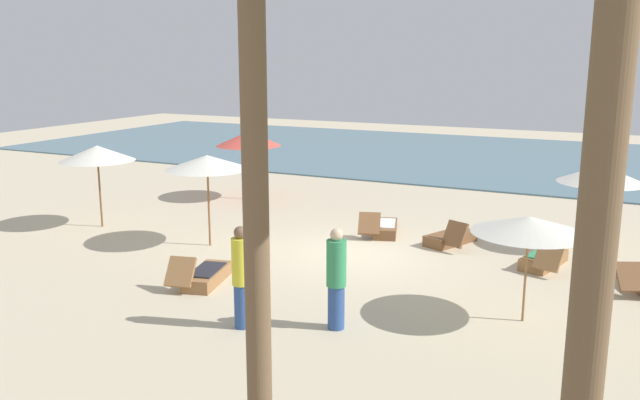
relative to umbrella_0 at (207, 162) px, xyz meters
name	(u,v)px	position (x,y,z in m)	size (l,w,h in m)	color
ground_plane	(352,253)	(3.56, 0.91, -2.14)	(60.00, 60.00, 0.00)	beige
ocean_water	(493,158)	(3.56, 17.91, -2.11)	(48.00, 16.00, 0.06)	slate
umbrella_0	(207,162)	(0.00, 0.00, 0.00)	(2.10, 2.10, 2.33)	brown
umbrella_1	(97,153)	(-3.87, 0.26, -0.05)	(2.06, 2.06, 2.31)	brown
umbrella_2	(248,139)	(-2.05, 5.25, -0.10)	(2.16, 2.16, 2.28)	brown
umbrella_3	(529,225)	(8.01, -1.62, -0.33)	(2.04, 2.04, 1.97)	olive
umbrella_4	(602,174)	(8.89, 4.07, -0.27)	(2.12, 2.12, 2.10)	brown
lounger_1	(384,228)	(3.63, 2.93, -1.97)	(1.07, 1.79, 0.68)	brown
lounger_3	(205,276)	(1.58, -2.47, -1.97)	(0.96, 1.77, 0.70)	olive
lounger_5	(451,238)	(5.52, 2.75, -1.97)	(1.18, 1.73, 0.75)	brown
lounger_6	(544,259)	(7.93, 1.86, -1.97)	(0.99, 1.77, 0.70)	olive
person_1	(336,278)	(5.07, -3.40, -1.22)	(0.49, 0.49, 1.84)	#2D4C8C
person_3	(241,277)	(3.55, -4.09, -1.19)	(0.41, 0.41, 1.86)	#2D4C8C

